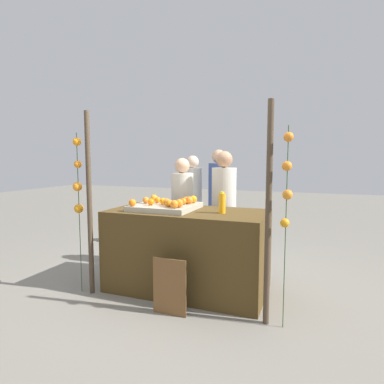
{
  "coord_description": "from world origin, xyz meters",
  "views": [
    {
      "loc": [
        1.37,
        -3.44,
        1.53
      ],
      "look_at": [
        0.0,
        0.15,
        1.14
      ],
      "focal_mm": 30.47,
      "sensor_mm": 36.0,
      "label": 1
    }
  ],
  "objects_px": {
    "orange_0": "(163,201)",
    "stall_counter": "(187,250)",
    "vendor_right": "(224,216)",
    "orange_1": "(151,202)",
    "chalkboard_sign": "(170,287)",
    "vendor_left": "(182,216)",
    "juice_bottle": "(222,203)"
  },
  "relations": [
    {
      "from": "orange_0",
      "to": "juice_bottle",
      "type": "xyz_separation_m",
      "value": [
        0.71,
        0.0,
        0.01
      ]
    },
    {
      "from": "orange_0",
      "to": "vendor_left",
      "type": "relative_size",
      "value": 0.05
    },
    {
      "from": "orange_0",
      "to": "vendor_right",
      "type": "relative_size",
      "value": 0.05
    },
    {
      "from": "juice_bottle",
      "to": "vendor_right",
      "type": "relative_size",
      "value": 0.15
    },
    {
      "from": "chalkboard_sign",
      "to": "vendor_right",
      "type": "bearing_deg",
      "value": 83.7
    },
    {
      "from": "vendor_left",
      "to": "chalkboard_sign",
      "type": "bearing_deg",
      "value": -72.22
    },
    {
      "from": "vendor_left",
      "to": "vendor_right",
      "type": "xyz_separation_m",
      "value": [
        0.61,
        -0.01,
        0.04
      ]
    },
    {
      "from": "stall_counter",
      "to": "vendor_left",
      "type": "bearing_deg",
      "value": 116.54
    },
    {
      "from": "chalkboard_sign",
      "to": "vendor_right",
      "type": "distance_m",
      "value": 1.49
    },
    {
      "from": "chalkboard_sign",
      "to": "orange_0",
      "type": "bearing_deg",
      "value": 120.73
    },
    {
      "from": "orange_1",
      "to": "chalkboard_sign",
      "type": "xyz_separation_m",
      "value": [
        0.47,
        -0.52,
        -0.76
      ]
    },
    {
      "from": "orange_1",
      "to": "juice_bottle",
      "type": "relative_size",
      "value": 0.32
    },
    {
      "from": "stall_counter",
      "to": "orange_0",
      "type": "relative_size",
      "value": 22.97
    },
    {
      "from": "orange_1",
      "to": "vendor_right",
      "type": "bearing_deg",
      "value": 54.79
    },
    {
      "from": "stall_counter",
      "to": "orange_0",
      "type": "xyz_separation_m",
      "value": [
        -0.29,
        -0.04,
        0.57
      ]
    },
    {
      "from": "orange_0",
      "to": "vendor_right",
      "type": "bearing_deg",
      "value": 56.73
    },
    {
      "from": "orange_1",
      "to": "chalkboard_sign",
      "type": "relative_size",
      "value": 0.13
    },
    {
      "from": "vendor_right",
      "to": "vendor_left",
      "type": "bearing_deg",
      "value": 179.28
    },
    {
      "from": "orange_1",
      "to": "chalkboard_sign",
      "type": "distance_m",
      "value": 1.03
    },
    {
      "from": "orange_0",
      "to": "stall_counter",
      "type": "bearing_deg",
      "value": 7.95
    },
    {
      "from": "vendor_left",
      "to": "vendor_right",
      "type": "distance_m",
      "value": 0.61
    },
    {
      "from": "stall_counter",
      "to": "vendor_right",
      "type": "relative_size",
      "value": 1.11
    },
    {
      "from": "orange_1",
      "to": "vendor_left",
      "type": "distance_m",
      "value": 0.95
    },
    {
      "from": "stall_counter",
      "to": "vendor_right",
      "type": "xyz_separation_m",
      "value": [
        0.23,
        0.75,
        0.29
      ]
    },
    {
      "from": "stall_counter",
      "to": "orange_0",
      "type": "bearing_deg",
      "value": -172.05
    },
    {
      "from": "stall_counter",
      "to": "vendor_right",
      "type": "bearing_deg",
      "value": 73.06
    },
    {
      "from": "stall_counter",
      "to": "vendor_right",
      "type": "distance_m",
      "value": 0.84
    },
    {
      "from": "vendor_left",
      "to": "stall_counter",
      "type": "bearing_deg",
      "value": -63.46
    },
    {
      "from": "stall_counter",
      "to": "vendor_left",
      "type": "height_order",
      "value": "vendor_left"
    },
    {
      "from": "orange_0",
      "to": "orange_1",
      "type": "height_order",
      "value": "orange_0"
    },
    {
      "from": "stall_counter",
      "to": "juice_bottle",
      "type": "height_order",
      "value": "juice_bottle"
    },
    {
      "from": "vendor_left",
      "to": "vendor_right",
      "type": "bearing_deg",
      "value": -0.72
    }
  ]
}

